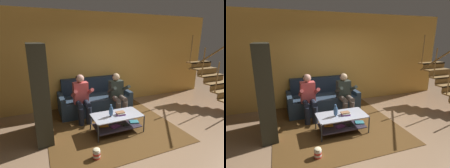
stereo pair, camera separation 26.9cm
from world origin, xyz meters
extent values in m
plane|color=#957355|center=(0.00, 0.00, 0.00)|extent=(16.80, 16.80, 0.00)
cube|color=gold|center=(0.00, 2.46, 1.45)|extent=(8.40, 0.12, 2.90)
cube|color=olive|center=(3.29, 0.78, 0.74)|extent=(0.91, 0.27, 0.04)
cube|color=olive|center=(3.29, 1.05, 0.93)|extent=(0.91, 0.27, 0.04)
cube|color=olive|center=(3.29, 0.92, 0.85)|extent=(0.91, 0.02, 0.19)
cube|color=olive|center=(3.29, 1.31, 1.12)|extent=(0.91, 0.27, 0.04)
cube|color=olive|center=(3.29, 1.19, 1.04)|extent=(0.91, 0.02, 0.19)
cube|color=olive|center=(3.29, 1.58, 1.31)|extent=(0.91, 0.27, 0.04)
cube|color=olive|center=(3.29, 1.45, 1.23)|extent=(0.91, 0.02, 0.19)
cylinder|color=olive|center=(2.88, 0.52, 1.02)|extent=(0.04, 0.04, 0.90)
cylinder|color=olive|center=(2.88, 1.05, 1.40)|extent=(0.04, 0.04, 0.90)
cylinder|color=olive|center=(2.88, 1.58, 1.78)|extent=(0.04, 0.04, 0.90)
cylinder|color=brown|center=(2.88, 0.78, 1.66)|extent=(0.05, 1.62, 1.18)
cube|color=#273748|center=(-0.45, 1.89, 0.23)|extent=(1.83, 0.96, 0.46)
cube|color=#212E3E|center=(-0.45, 2.28, 0.70)|extent=(1.83, 0.18, 0.49)
cube|color=#273748|center=(-1.43, 1.89, 0.29)|extent=(0.13, 0.96, 0.58)
cube|color=#273748|center=(0.52, 1.89, 0.29)|extent=(0.13, 0.96, 0.58)
cylinder|color=#1C212E|center=(-1.06, 1.10, 0.23)|extent=(0.14, 0.14, 0.46)
cylinder|color=#1C212E|center=(-0.86, 1.10, 0.23)|extent=(0.14, 0.14, 0.46)
cylinder|color=#1C212E|center=(-1.06, 1.28, 0.50)|extent=(0.14, 0.42, 0.14)
cylinder|color=#1C212E|center=(-0.86, 1.28, 0.50)|extent=(0.14, 0.42, 0.14)
cube|color=#C54C4B|center=(-0.96, 1.49, 0.74)|extent=(0.38, 0.22, 0.56)
cylinder|color=#C54C4B|center=(-1.17, 1.31, 0.79)|extent=(0.09, 0.49, 0.31)
cylinder|color=#C54C4B|center=(-0.76, 1.31, 0.79)|extent=(0.09, 0.49, 0.31)
sphere|color=tan|center=(-0.96, 1.49, 1.12)|extent=(0.21, 0.21, 0.21)
ellipsoid|color=black|center=(-0.96, 1.51, 1.15)|extent=(0.21, 0.21, 0.13)
cylinder|color=brown|center=(-0.04, 1.10, 0.23)|extent=(0.14, 0.14, 0.46)
cylinder|color=brown|center=(0.16, 1.10, 0.23)|extent=(0.14, 0.14, 0.46)
cylinder|color=brown|center=(-0.04, 1.28, 0.50)|extent=(0.14, 0.42, 0.14)
cylinder|color=brown|center=(0.16, 1.28, 0.50)|extent=(0.14, 0.42, 0.14)
cube|color=#2C342E|center=(0.06, 1.49, 0.71)|extent=(0.38, 0.22, 0.51)
cylinder|color=#2C342E|center=(-0.15, 1.31, 0.76)|extent=(0.09, 0.49, 0.31)
cylinder|color=#2C342E|center=(0.26, 1.31, 0.76)|extent=(0.09, 0.49, 0.31)
sphere|color=tan|center=(0.06, 1.49, 1.07)|extent=(0.21, 0.21, 0.21)
ellipsoid|color=black|center=(0.06, 1.51, 1.10)|extent=(0.21, 0.21, 0.13)
cube|color=#B2B7C8|center=(-0.36, 0.51, 0.41)|extent=(1.14, 0.61, 0.02)
cube|color=#383143|center=(-0.36, 0.51, 0.15)|extent=(1.05, 0.56, 0.02)
cylinder|color=#2B333A|center=(-0.92, 0.21, 0.21)|extent=(0.03, 0.03, 0.42)
cylinder|color=#2B333A|center=(0.20, 0.21, 0.21)|extent=(0.03, 0.03, 0.42)
cylinder|color=#2B333A|center=(-0.92, 0.80, 0.21)|extent=(0.03, 0.03, 0.42)
cylinder|color=#2B333A|center=(0.20, 0.80, 0.21)|extent=(0.03, 0.03, 0.42)
cube|color=orange|center=(-0.66, 0.58, 0.17)|extent=(0.23, 0.17, 0.02)
cube|color=#853C96|center=(-0.43, 0.44, 0.17)|extent=(0.22, 0.18, 0.02)
cube|color=#242B27|center=(-0.17, 0.44, 0.16)|extent=(0.16, 0.12, 0.02)
cube|color=teal|center=(0.08, 0.47, 0.17)|extent=(0.24, 0.21, 0.02)
cube|color=brown|center=(-0.41, 1.10, 0.01)|extent=(3.00, 3.38, 0.01)
cube|color=#6B6656|center=(-0.41, 1.10, 0.01)|extent=(1.65, 1.86, 0.00)
ellipsoid|color=#396192|center=(-0.52, 0.49, 0.54)|extent=(0.10, 0.10, 0.25)
cylinder|color=#396192|center=(-0.52, 0.49, 0.67)|extent=(0.04, 0.04, 0.06)
cube|color=purple|center=(-0.28, 0.47, 0.43)|extent=(0.23, 0.16, 0.03)
cube|color=silver|center=(-0.28, 0.46, 0.46)|extent=(0.21, 0.14, 0.02)
cube|color=#9E6B49|center=(-0.29, 0.48, 0.48)|extent=(0.20, 0.12, 0.02)
cube|color=#2A2B20|center=(-1.93, 0.46, 1.02)|extent=(0.32, 0.04, 2.04)
cube|color=#2A2B20|center=(-1.99, 1.56, 1.02)|extent=(0.32, 0.04, 2.04)
cube|color=#2A2B20|center=(-2.11, 1.01, 1.02)|extent=(0.08, 1.12, 2.04)
cube|color=#2A2B20|center=(-1.96, 1.01, 0.01)|extent=(0.37, 1.09, 0.02)
cube|color=#2A2B20|center=(-1.96, 1.01, 0.41)|extent=(0.37, 1.09, 0.02)
cube|color=#2A2B20|center=(-1.96, 1.01, 0.82)|extent=(0.37, 1.09, 0.02)
cube|color=#2A2B20|center=(-1.96, 1.01, 1.22)|extent=(0.37, 1.09, 0.02)
cube|color=#2A2B20|center=(-1.96, 1.01, 1.63)|extent=(0.37, 1.09, 0.02)
cube|color=#2A2B20|center=(-1.96, 1.01, 2.03)|extent=(0.37, 1.09, 0.02)
cube|color=#21292B|center=(-1.94, 0.50, 0.13)|extent=(0.29, 0.04, 0.22)
cube|color=red|center=(-1.94, 0.55, 0.19)|extent=(0.29, 0.07, 0.33)
cube|color=purple|center=(-1.91, 0.60, 0.19)|extent=(0.22, 0.04, 0.34)
cube|color=green|center=(-1.93, 0.64, 0.15)|extent=(0.27, 0.05, 0.26)
cube|color=#2E202B|center=(-1.94, 0.68, 0.13)|extent=(0.28, 0.05, 0.22)
cube|color=#7693AB|center=(-1.95, 0.73, 0.15)|extent=(0.29, 0.06, 0.27)
cube|color=orange|center=(-1.94, 0.77, 0.15)|extent=(0.26, 0.04, 0.27)
cylinder|color=red|center=(-1.11, -0.23, 0.02)|extent=(0.14, 0.14, 0.04)
cylinder|color=white|center=(-1.11, -0.23, 0.06)|extent=(0.14, 0.14, 0.04)
cylinder|color=red|center=(-1.11, -0.23, 0.10)|extent=(0.14, 0.14, 0.04)
cylinder|color=white|center=(-1.11, -0.23, 0.14)|extent=(0.14, 0.14, 0.04)
ellipsoid|color=beige|center=(-1.11, -0.23, 0.18)|extent=(0.13, 0.13, 0.05)
camera|label=1|loc=(-1.92, -2.87, 2.14)|focal=28.00mm
camera|label=2|loc=(-1.67, -2.96, 2.14)|focal=28.00mm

